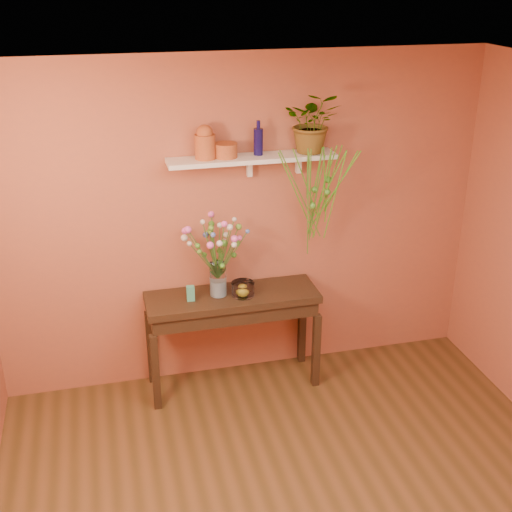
{
  "coord_description": "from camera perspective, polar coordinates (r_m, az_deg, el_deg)",
  "views": [
    {
      "loc": [
        -1.12,
        -2.92,
        3.26
      ],
      "look_at": [
        0.0,
        1.55,
        1.25
      ],
      "focal_mm": 46.65,
      "sensor_mm": 36.0,
      "label": 1
    }
  ],
  "objects": [
    {
      "name": "room",
      "position": [
        3.66,
        5.95,
        -8.0
      ],
      "size": [
        4.04,
        4.04,
        2.7
      ],
      "color": "brown",
      "rests_on": "ground"
    },
    {
      "name": "sideboard",
      "position": [
        5.41,
        -2.04,
        -4.45
      ],
      "size": [
        1.39,
        0.45,
        0.84
      ],
      "color": "#362416",
      "rests_on": "ground"
    },
    {
      "name": "wall_shelf",
      "position": [
        5.11,
        -0.23,
        8.34
      ],
      "size": [
        1.3,
        0.24,
        0.19
      ],
      "color": "white",
      "rests_on": "room"
    },
    {
      "name": "terracotta_jug",
      "position": [
        5.01,
        -4.4,
        9.67
      ],
      "size": [
        0.2,
        0.2,
        0.26
      ],
      "color": "#B04C2C",
      "rests_on": "wall_shelf"
    },
    {
      "name": "terracotta_pot",
      "position": [
        5.06,
        -2.62,
        9.04
      ],
      "size": [
        0.23,
        0.23,
        0.11
      ],
      "primitive_type": "cylinder",
      "rotation": [
        0.0,
        0.0,
        -0.42
      ],
      "color": "#B04C2C",
      "rests_on": "wall_shelf"
    },
    {
      "name": "blue_bottle",
      "position": [
        5.11,
        0.2,
        9.83
      ],
      "size": [
        0.09,
        0.09,
        0.26
      ],
      "color": "#100B40",
      "rests_on": "wall_shelf"
    },
    {
      "name": "spider_plant",
      "position": [
        5.18,
        4.91,
        11.36
      ],
      "size": [
        0.52,
        0.48,
        0.47
      ],
      "primitive_type": "imported",
      "rotation": [
        0.0,
        0.0,
        -0.34
      ],
      "color": "#407F25",
      "rests_on": "wall_shelf"
    },
    {
      "name": "plant_fronds",
      "position": [
        5.18,
        5.44,
        5.58
      ],
      "size": [
        0.61,
        0.39,
        0.91
      ],
      "color": "#407F25",
      "rests_on": "wall_shelf"
    },
    {
      "name": "glass_vase",
      "position": [
        5.29,
        -3.27,
        -2.21
      ],
      "size": [
        0.13,
        0.13,
        0.28
      ],
      "color": "white",
      "rests_on": "sideboard"
    },
    {
      "name": "bouquet",
      "position": [
        5.16,
        -3.49,
        1.34
      ],
      "size": [
        0.52,
        0.46,
        0.51
      ],
      "color": "#386B28",
      "rests_on": "glass_vase"
    },
    {
      "name": "glass_bowl",
      "position": [
        5.31,
        -1.13,
        -2.88
      ],
      "size": [
        0.19,
        0.19,
        0.11
      ],
      "color": "white",
      "rests_on": "sideboard"
    },
    {
      "name": "lemon",
      "position": [
        5.3,
        -1.16,
        -3.04
      ],
      "size": [
        0.07,
        0.07,
        0.07
      ],
      "primitive_type": "sphere",
      "color": "gold",
      "rests_on": "glass_bowl"
    },
    {
      "name": "carton",
      "position": [
        5.25,
        -5.63,
        -3.21
      ],
      "size": [
        0.06,
        0.05,
        0.12
      ],
      "primitive_type": "cube",
      "rotation": [
        0.0,
        0.0,
        -0.04
      ],
      "color": "teal",
      "rests_on": "sideboard"
    }
  ]
}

